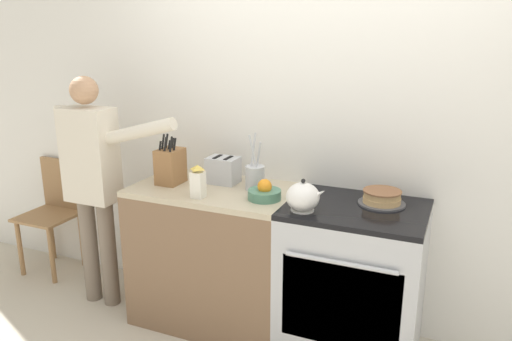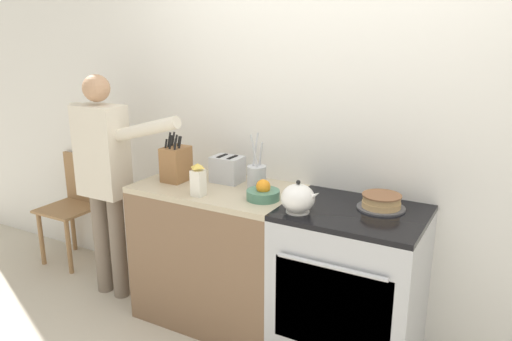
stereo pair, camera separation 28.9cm
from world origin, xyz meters
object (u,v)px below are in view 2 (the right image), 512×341
Objects in this scene: layer_cake at (381,202)px; knife_block at (176,164)px; fruit_bowl at (263,192)px; milk_carton at (198,180)px; tea_kettle at (298,199)px; toaster at (227,169)px; person_baker at (104,169)px; dining_chair at (76,200)px; stove_range at (349,286)px; utensil_crock at (257,177)px.

layer_cake is 1.30m from knife_block.
layer_cake is 1.36× the size of fruit_bowl.
layer_cake is 1.04m from milk_carton.
tea_kettle is 0.71× the size of knife_block.
person_baker is at bearing -164.03° from toaster.
dining_chair is at bearing 165.84° from milk_carton.
knife_block is 0.55m from person_baker.
stove_range is 4.62× the size of milk_carton.
stove_range is 2.40m from dining_chair.
fruit_bowl is at bearing 18.96° from milk_carton.
dining_chair is (-2.39, 0.18, 0.05)m from stove_range.
fruit_bowl reaches higher than dining_chair.
fruit_bowl is 0.41m from toaster.
utensil_crock reaches higher than stove_range.
tea_kettle is at bearing -146.56° from stove_range.
stove_range is at bearing 1.15° from knife_block.
layer_cake is 0.30× the size of dining_chair.
tea_kettle is 1.13× the size of milk_carton.
utensil_crock is at bearing 12.15° from person_baker.
utensil_crock reaches higher than milk_carton.
toaster reaches higher than dining_chair.
knife_block is (-1.18, -0.02, 0.57)m from stove_range.
stove_range is 1.05m from milk_carton.
toaster is 0.24× the size of dining_chair.
utensil_crock is 0.19m from fruit_bowl.
toaster is 1.05× the size of milk_carton.
tea_kettle is at bearing 3.19° from milk_carton.
knife_block reaches higher than milk_carton.
dining_chair is at bearing 177.61° from toaster.
knife_block is at bearing 175.40° from fruit_bowl.
dining_chair is at bearing 175.71° from stove_range.
layer_cake is 0.76m from utensil_crock.
fruit_bowl is 0.22× the size of dining_chair.
knife_block is 0.35m from milk_carton.
knife_block is 0.90× the size of utensil_crock.
milk_carton is (-0.88, -0.20, 0.55)m from stove_range.
milk_carton is (0.30, -0.18, -0.02)m from knife_block.
stove_range is at bearing 12.98° from milk_carton.
utensil_crock is 0.36m from milk_carton.
layer_cake is at bearing 40.47° from stove_range.
stove_range is at bearing -139.53° from layer_cake.
dining_chair is (-1.76, 0.12, -0.49)m from utensil_crock.
dining_chair is at bearing 172.21° from fruit_bowl.
layer_cake is 0.75× the size of utensil_crock.
fruit_bowl is (-0.26, 0.09, -0.03)m from tea_kettle.
knife_block is at bearing 12.81° from person_baker.
fruit_bowl is (-0.63, -0.18, 0.00)m from layer_cake.
toaster is at bearing 89.97° from milk_carton.
person_baker reaches higher than layer_cake.
stove_range is at bearing -7.56° from toaster.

